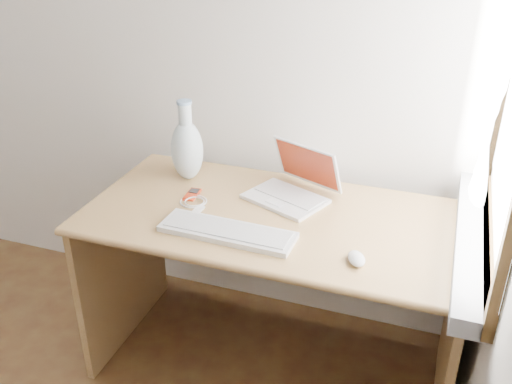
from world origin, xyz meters
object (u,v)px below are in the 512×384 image
(desk, at_px, (279,251))
(external_keyboard, at_px, (227,231))
(vase, at_px, (187,148))
(laptop, at_px, (288,185))

(desk, bearing_deg, external_keyboard, -111.76)
(vase, bearing_deg, desk, -11.82)
(external_keyboard, bearing_deg, laptop, 73.15)
(desk, relative_size, external_keyboard, 2.89)
(desk, height_order, vase, vase)
(external_keyboard, distance_m, vase, 0.50)
(laptop, height_order, external_keyboard, laptop)
(laptop, distance_m, external_keyboard, 0.37)
(laptop, relative_size, vase, 1.04)
(laptop, bearing_deg, external_keyboard, -86.23)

